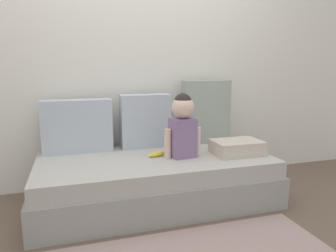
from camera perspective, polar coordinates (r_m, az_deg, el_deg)
ground_plane at (r=2.70m, az=-2.21°, el=-13.54°), size 12.00×12.00×0.00m
back_wall at (r=3.03m, az=-5.32°, el=13.76°), size 5.11×0.10×2.54m
couch at (r=2.62m, az=-2.24°, el=-9.74°), size 1.91×0.91×0.39m
throw_pillow_left at (r=2.77m, az=-16.15°, el=-0.02°), size 0.58×0.16×0.45m
throw_pillow_center at (r=2.84m, az=-4.14°, el=0.93°), size 0.45×0.16×0.48m
throw_pillow_right at (r=3.02m, az=6.88°, el=2.59°), size 0.44×0.16×0.60m
toddler at (r=2.51m, az=2.69°, el=0.34°), size 0.31×0.18×0.52m
banana at (r=2.57m, az=-1.96°, el=-5.13°), size 0.17×0.10×0.04m
folded_blanket at (r=2.70m, az=12.42°, el=-3.79°), size 0.40×0.28×0.12m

